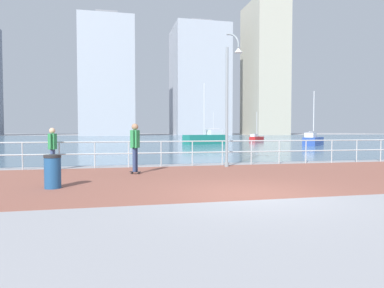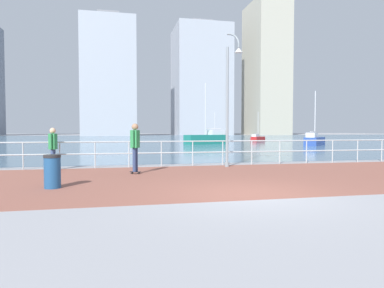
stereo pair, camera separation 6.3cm
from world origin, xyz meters
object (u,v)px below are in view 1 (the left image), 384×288
sailboat_blue (256,138)px  skateboarder (135,143)px  sailboat_teal (213,138)px  sailboat_gray (313,140)px  lamppost (230,93)px  sailboat_ivory (205,138)px  trash_bin (53,171)px  bystander (53,145)px

sailboat_blue → skateboarder: bearing=-119.6°
sailboat_teal → sailboat_gray: bearing=-68.1°
lamppost → sailboat_blue: (14.66, 31.52, -2.80)m
sailboat_teal → sailboat_gray: 16.77m
sailboat_teal → sailboat_blue: size_ratio=0.99×
skateboarder → sailboat_ivory: 26.60m
lamppost → trash_bin: size_ratio=6.22×
lamppost → skateboarder: (-4.14, -1.52, -2.08)m
sailboat_blue → sailboat_ivory: (-9.64, -8.08, 0.26)m
skateboarder → trash_bin: 3.59m
sailboat_ivory → sailboat_teal: bearing=69.1°
sailboat_teal → sailboat_blue: 6.15m
sailboat_gray → skateboarder: bearing=-135.1°
lamppost → sailboat_blue: bearing=65.1°
sailboat_gray → sailboat_blue: sailboat_gray is taller
skateboarder → sailboat_teal: (12.86, 34.65, -0.72)m
bystander → skateboarder: bearing=-30.8°
sailboat_ivory → sailboat_gray: bearing=-30.5°
sailboat_teal → bystander: bearing=-116.1°
skateboarder → sailboat_gray: (19.13, 19.10, -0.58)m
trash_bin → sailboat_ivory: 29.89m
sailboat_blue → sailboat_ivory: sailboat_ivory is taller
lamppost → sailboat_blue: 34.87m
bystander → sailboat_teal: bearing=63.9°
trash_bin → sailboat_blue: (21.17, 35.65, -0.07)m
lamppost → sailboat_blue: size_ratio=1.38×
skateboarder → sailboat_blue: sailboat_blue is taller
lamppost → sailboat_ivory: (5.02, 23.44, -2.54)m
bystander → sailboat_blue: bearing=54.8°
lamppost → sailboat_gray: size_ratio=1.03×
trash_bin → skateboarder: bearing=47.7°
skateboarder → trash_bin: (-2.37, -2.61, -0.65)m
trash_bin → sailboat_blue: bearing=59.3°
skateboarder → lamppost: bearing=20.2°
trash_bin → sailboat_blue: sailboat_blue is taller
skateboarder → bystander: bearing=149.2°
bystander → sailboat_gray: 28.17m
lamppost → sailboat_gray: bearing=49.5°
lamppost → sailboat_blue: lamppost is taller
lamppost → sailboat_ivory: bearing=77.9°
sailboat_gray → sailboat_blue: (-0.33, 13.95, -0.14)m
trash_bin → sailboat_teal: size_ratio=0.22×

